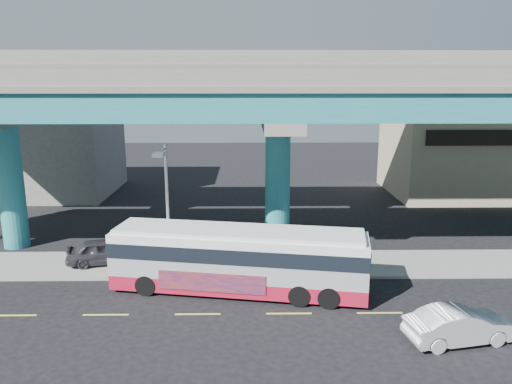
{
  "coord_description": "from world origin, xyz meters",
  "views": [
    {
      "loc": [
        -1.74,
        -20.4,
        10.04
      ],
      "look_at": [
        -1.38,
        4.0,
        4.5
      ],
      "focal_mm": 35.0,
      "sensor_mm": 36.0,
      "label": 1
    }
  ],
  "objects_px": {
    "stop_sign": "(312,241)",
    "transit_bus": "(239,258)",
    "sedan": "(460,325)",
    "street_lamp": "(165,193)",
    "parked_car": "(105,251)"
  },
  "relations": [
    {
      "from": "parked_car",
      "to": "stop_sign",
      "type": "height_order",
      "value": "stop_sign"
    },
    {
      "from": "transit_bus",
      "to": "street_lamp",
      "type": "height_order",
      "value": "street_lamp"
    },
    {
      "from": "transit_bus",
      "to": "street_lamp",
      "type": "distance_m",
      "value": 4.82
    },
    {
      "from": "transit_bus",
      "to": "street_lamp",
      "type": "xyz_separation_m",
      "value": [
        -3.61,
        1.36,
        2.89
      ]
    },
    {
      "from": "parked_car",
      "to": "transit_bus",
      "type": "bearing_deg",
      "value": -128.3
    },
    {
      "from": "parked_car",
      "to": "street_lamp",
      "type": "bearing_deg",
      "value": -132.36
    },
    {
      "from": "sedan",
      "to": "stop_sign",
      "type": "relative_size",
      "value": 1.86
    },
    {
      "from": "transit_bus",
      "to": "street_lamp",
      "type": "relative_size",
      "value": 1.84
    },
    {
      "from": "parked_car",
      "to": "stop_sign",
      "type": "distance_m",
      "value": 11.34
    },
    {
      "from": "street_lamp",
      "to": "stop_sign",
      "type": "xyz_separation_m",
      "value": [
        7.39,
        0.71,
        -2.75
      ]
    },
    {
      "from": "transit_bus",
      "to": "sedan",
      "type": "relative_size",
      "value": 2.79
    },
    {
      "from": "stop_sign",
      "to": "transit_bus",
      "type": "bearing_deg",
      "value": -168.84
    },
    {
      "from": "transit_bus",
      "to": "parked_car",
      "type": "height_order",
      "value": "transit_bus"
    },
    {
      "from": "street_lamp",
      "to": "stop_sign",
      "type": "bearing_deg",
      "value": 5.49
    },
    {
      "from": "transit_bus",
      "to": "stop_sign",
      "type": "bearing_deg",
      "value": 38.85
    }
  ]
}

